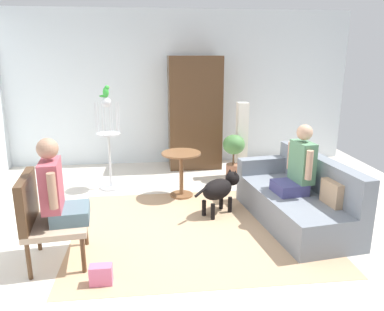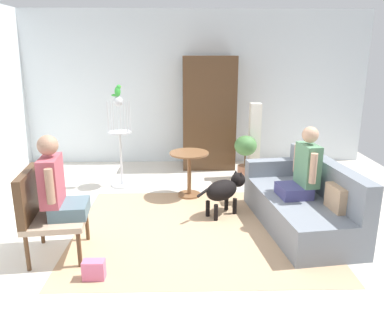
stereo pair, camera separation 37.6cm
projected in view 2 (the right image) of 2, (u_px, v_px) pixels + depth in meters
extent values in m
plane|color=beige|center=(192.00, 228.00, 4.63)|extent=(7.38, 7.38, 0.00)
cube|color=silver|center=(189.00, 88.00, 7.13)|extent=(6.75, 0.12, 2.86)
cube|color=tan|center=(199.00, 229.00, 4.59)|extent=(2.97, 2.47, 0.01)
cube|color=slate|center=(298.00, 211.00, 4.62)|extent=(1.08, 1.93, 0.40)
cube|color=slate|center=(327.00, 178.00, 4.56)|extent=(0.42, 1.84, 0.43)
cube|color=slate|center=(276.00, 167.00, 5.32)|extent=(0.86, 0.29, 0.22)
cube|color=tan|center=(336.00, 198.00, 4.12)|extent=(0.14, 0.33, 0.28)
cylinder|color=#4C331E|center=(87.00, 225.00, 4.28)|extent=(0.04, 0.04, 0.39)
cylinder|color=#4C331E|center=(79.00, 249.00, 3.74)|extent=(0.04, 0.04, 0.39)
cylinder|color=#4C331E|center=(42.00, 227.00, 4.22)|extent=(0.04, 0.04, 0.39)
cylinder|color=#4C331E|center=(27.00, 253.00, 3.68)|extent=(0.04, 0.04, 0.39)
cube|color=tan|center=(57.00, 218.00, 3.92)|extent=(0.67, 0.73, 0.06)
cube|color=#4C331E|center=(28.00, 195.00, 3.81)|extent=(0.15, 0.67, 0.50)
cube|color=#43437D|center=(294.00, 191.00, 4.54)|extent=(0.41, 0.41, 0.14)
cube|color=#598C66|center=(308.00, 165.00, 4.47)|extent=(0.23, 0.38, 0.50)
sphere|color=tan|center=(310.00, 135.00, 4.38)|extent=(0.19, 0.19, 0.19)
cylinder|color=tan|center=(313.00, 168.00, 4.25)|extent=(0.08, 0.08, 0.35)
cylinder|color=tan|center=(297.00, 158.00, 4.67)|extent=(0.08, 0.08, 0.35)
cube|color=slate|center=(70.00, 209.00, 3.91)|extent=(0.41, 0.44, 0.14)
cube|color=#B24C59|center=(51.00, 181.00, 3.81)|extent=(0.22, 0.42, 0.50)
sphere|color=#A57A60|center=(48.00, 145.00, 3.71)|extent=(0.21, 0.21, 0.21)
cylinder|color=#A57A60|center=(60.00, 171.00, 4.04)|extent=(0.08, 0.08, 0.35)
cylinder|color=#A57A60|center=(50.00, 186.00, 3.58)|extent=(0.08, 0.08, 0.35)
cylinder|color=brown|center=(189.00, 153.00, 5.49)|extent=(0.58, 0.58, 0.02)
cylinder|color=brown|center=(189.00, 175.00, 5.58)|extent=(0.06, 0.06, 0.65)
cylinder|color=brown|center=(189.00, 195.00, 5.67)|extent=(0.34, 0.34, 0.03)
ellipsoid|color=black|center=(222.00, 190.00, 4.90)|extent=(0.55, 0.50, 0.27)
sphere|color=black|center=(238.00, 180.00, 5.05)|extent=(0.19, 0.19, 0.19)
cone|color=black|center=(236.00, 172.00, 5.06)|extent=(0.06, 0.06, 0.06)
cone|color=black|center=(241.00, 174.00, 4.99)|extent=(0.06, 0.06, 0.06)
cylinder|color=black|center=(203.00, 193.00, 4.70)|extent=(0.17, 0.14, 0.10)
cylinder|color=black|center=(226.00, 203.00, 5.12)|extent=(0.06, 0.06, 0.22)
cylinder|color=black|center=(235.00, 206.00, 5.00)|extent=(0.06, 0.06, 0.22)
cylinder|color=black|center=(208.00, 209.00, 4.92)|extent=(0.06, 0.06, 0.22)
cylinder|color=black|center=(216.00, 213.00, 4.80)|extent=(0.06, 0.06, 0.22)
cylinder|color=silver|center=(122.00, 185.00, 6.10)|extent=(0.36, 0.36, 0.03)
cylinder|color=silver|center=(121.00, 160.00, 5.98)|extent=(0.04, 0.04, 0.88)
cylinder|color=silver|center=(120.00, 132.00, 5.86)|extent=(0.37, 0.37, 0.02)
cylinder|color=silver|center=(130.00, 117.00, 5.80)|extent=(0.01, 0.01, 0.47)
cylinder|color=silver|center=(129.00, 116.00, 5.90)|extent=(0.01, 0.01, 0.47)
cylinder|color=silver|center=(124.00, 115.00, 5.96)|extent=(0.01, 0.01, 0.47)
cylinder|color=silver|center=(117.00, 115.00, 5.96)|extent=(0.01, 0.01, 0.47)
cylinder|color=silver|center=(111.00, 116.00, 5.89)|extent=(0.01, 0.01, 0.47)
cylinder|color=silver|center=(108.00, 117.00, 5.79)|extent=(0.01, 0.01, 0.47)
cylinder|color=silver|center=(108.00, 118.00, 5.70)|extent=(0.01, 0.01, 0.47)
cylinder|color=silver|center=(113.00, 118.00, 5.64)|extent=(0.01, 0.01, 0.47)
cylinder|color=silver|center=(121.00, 118.00, 5.64)|extent=(0.01, 0.01, 0.47)
cylinder|color=silver|center=(127.00, 118.00, 5.70)|extent=(0.01, 0.01, 0.47)
sphere|color=silver|center=(118.00, 101.00, 5.74)|extent=(0.15, 0.15, 0.15)
ellipsoid|color=green|center=(118.00, 92.00, 5.70)|extent=(0.09, 0.10, 0.15)
sphere|color=green|center=(119.00, 87.00, 5.68)|extent=(0.07, 0.07, 0.07)
cone|color=#D8BF4C|center=(121.00, 87.00, 5.68)|extent=(0.03, 0.02, 0.02)
ellipsoid|color=green|center=(115.00, 95.00, 5.71)|extent=(0.12, 0.03, 0.04)
cylinder|color=#996047|center=(244.00, 173.00, 6.31)|extent=(0.24, 0.24, 0.26)
cylinder|color=brown|center=(245.00, 160.00, 6.24)|extent=(0.03, 0.03, 0.20)
ellipsoid|color=#477A3F|center=(246.00, 146.00, 6.18)|extent=(0.37, 0.37, 0.33)
cube|color=#4C4742|center=(253.00, 175.00, 6.50)|extent=(0.20, 0.20, 0.06)
cube|color=white|center=(254.00, 139.00, 6.32)|extent=(0.18, 0.18, 1.22)
cube|color=#4C331E|center=(209.00, 113.00, 6.85)|extent=(0.95, 0.56, 2.04)
cube|color=#D8668C|center=(94.00, 270.00, 3.56)|extent=(0.21, 0.12, 0.19)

